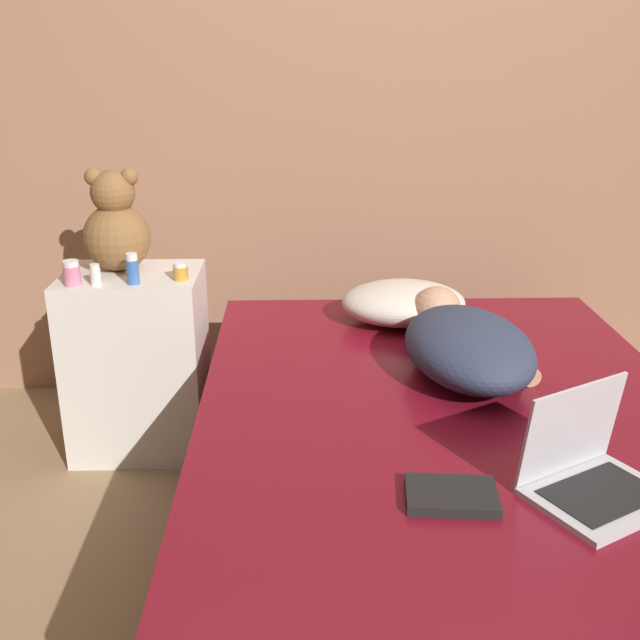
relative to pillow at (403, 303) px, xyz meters
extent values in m
plane|color=#937551|center=(0.04, -0.71, -0.57)|extent=(12.00, 12.00, 0.00)
cube|color=#996B51|center=(0.04, 0.56, 0.73)|extent=(8.00, 0.06, 2.60)
cube|color=#4C331E|center=(0.04, -0.71, -0.44)|extent=(1.43, 1.98, 0.27)
cube|color=maroon|center=(0.04, -0.71, -0.19)|extent=(1.40, 1.94, 0.22)
cube|color=silver|center=(-0.98, 0.01, -0.23)|extent=(0.49, 0.38, 0.69)
ellipsoid|color=beige|center=(0.00, 0.00, 0.00)|extent=(0.45, 0.35, 0.15)
ellipsoid|color=#2D3851|center=(0.13, -0.48, 0.02)|extent=(0.42, 0.60, 0.19)
sphere|color=tan|center=(0.10, -0.13, 0.01)|extent=(0.17, 0.17, 0.17)
cylinder|color=tan|center=(0.29, -0.44, -0.04)|extent=(0.08, 0.26, 0.06)
cube|color=silver|center=(0.29, -1.15, -0.07)|extent=(0.37, 0.35, 0.02)
cube|color=black|center=(0.29, -1.15, -0.06)|extent=(0.29, 0.26, 0.00)
cube|color=silver|center=(0.24, -1.06, 0.06)|extent=(0.27, 0.17, 0.23)
cube|color=black|center=(0.24, -1.06, 0.06)|extent=(0.24, 0.15, 0.20)
sphere|color=brown|center=(-1.02, 0.07, 0.23)|extent=(0.24, 0.24, 0.24)
sphere|color=brown|center=(-1.02, 0.07, 0.39)|extent=(0.16, 0.16, 0.16)
sphere|color=brown|center=(-1.09, 0.07, 0.45)|extent=(0.06, 0.06, 0.06)
sphere|color=brown|center=(-0.96, 0.07, 0.45)|extent=(0.06, 0.06, 0.06)
cylinder|color=pink|center=(-1.14, -0.12, 0.15)|extent=(0.06, 0.06, 0.07)
cylinder|color=white|center=(-1.14, -0.12, 0.19)|extent=(0.05, 0.05, 0.02)
cylinder|color=#3866B2|center=(-0.94, -0.11, 0.15)|extent=(0.04, 0.04, 0.08)
cylinder|color=white|center=(-0.94, -0.11, 0.21)|extent=(0.04, 0.04, 0.02)
cylinder|color=#3D8E4C|center=(-1.16, -0.04, 0.14)|extent=(0.04, 0.04, 0.04)
cylinder|color=white|center=(-1.16, -0.04, 0.16)|extent=(0.03, 0.03, 0.01)
cylinder|color=white|center=(-1.06, -0.12, 0.14)|extent=(0.04, 0.04, 0.06)
cylinder|color=white|center=(-1.06, -0.12, 0.18)|extent=(0.03, 0.03, 0.02)
cylinder|color=gold|center=(-0.79, -0.06, 0.14)|extent=(0.05, 0.05, 0.05)
cylinder|color=white|center=(-0.79, -0.06, 0.17)|extent=(0.05, 0.05, 0.01)
cube|color=black|center=(-0.04, -1.14, -0.06)|extent=(0.21, 0.16, 0.02)
camera|label=1|loc=(-0.37, -2.55, 0.87)|focal=42.00mm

